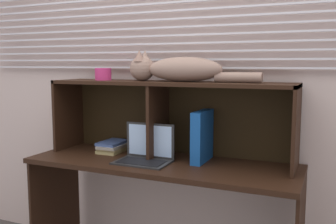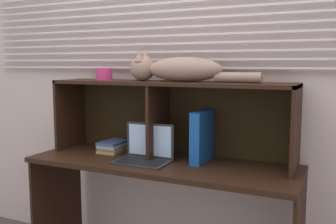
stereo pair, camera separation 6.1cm
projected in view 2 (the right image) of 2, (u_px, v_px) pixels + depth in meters
back_panel_with_blinds at (181, 79)px, 2.53m from camera, size 4.40×0.08×2.50m
desk at (161, 184)px, 2.33m from camera, size 1.65×0.56×0.77m
hutch_shelf_unit at (169, 104)px, 2.40m from camera, size 1.55×0.32×0.48m
cat at (176, 69)px, 2.31m from camera, size 0.83×0.17×0.19m
laptop at (145, 153)px, 2.30m from camera, size 0.32×0.22×0.23m
binder_upright at (202, 136)px, 2.29m from camera, size 0.06×0.26×0.31m
book_stack at (114, 146)px, 2.57m from camera, size 0.15×0.23×0.07m
small_basket at (104, 74)px, 2.54m from camera, size 0.11×0.11×0.08m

